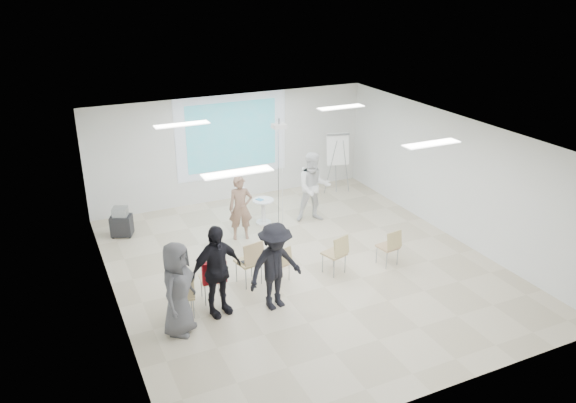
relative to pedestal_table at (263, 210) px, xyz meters
name	(u,v)px	position (x,y,z in m)	size (l,w,h in m)	color
floor	(303,268)	(-0.09, -2.49, -0.43)	(8.00, 9.00, 0.10)	beige
ceiling	(305,133)	(-0.09, -2.49, 2.67)	(8.00, 9.00, 0.10)	white
wall_back	(232,147)	(-0.09, 2.06, 1.12)	(8.00, 0.10, 3.00)	silver
wall_left	(107,239)	(-4.14, -2.49, 1.12)	(0.10, 9.00, 3.00)	silver
wall_right	(454,176)	(3.96, -2.49, 1.12)	(0.10, 9.00, 3.00)	silver
projection_halo	(232,136)	(-0.09, 2.00, 1.47)	(3.20, 0.01, 2.30)	silver
projection_image	(232,136)	(-0.09, 1.98, 1.47)	(2.60, 0.01, 1.90)	#36AAB9
pedestal_table	(263,210)	(0.00, 0.00, 0.00)	(0.72, 0.72, 0.68)	white
player_left	(240,204)	(-0.83, -0.57, 0.52)	(0.66, 0.44, 1.80)	#906B58
player_right	(314,184)	(1.26, -0.37, 0.64)	(0.98, 0.79, 2.04)	white
controller_left	(243,188)	(-0.65, -0.32, 0.81)	(0.04, 0.13, 0.04)	silver
controller_right	(303,169)	(1.08, -0.12, 1.00)	(0.04, 0.11, 0.04)	white
chair_far_left	(183,294)	(-3.00, -3.34, 0.12)	(0.45, 0.47, 0.85)	tan
chair_left_mid	(212,277)	(-2.34, -3.04, 0.18)	(0.48, 0.51, 0.94)	tan
chair_left_inner	(251,259)	(-1.43, -2.75, 0.22)	(0.56, 0.58, 1.00)	tan
chair_center	(281,261)	(-0.81, -2.89, 0.10)	(0.49, 0.51, 0.81)	tan
chair_right_inner	(337,251)	(0.41, -3.10, 0.16)	(0.54, 0.56, 0.91)	tan
chair_right_far	(390,245)	(1.65, -3.27, 0.13)	(0.46, 0.49, 0.86)	tan
red_jacket	(214,272)	(-2.34, -3.18, 0.34)	(0.47, 0.11, 0.45)	#A8141E
laptop	(248,260)	(-1.44, -2.65, 0.16)	(0.37, 0.27, 0.03)	black
audience_left	(216,265)	(-2.38, -3.46, 0.67)	(1.21, 0.73, 2.09)	black
audience_mid	(275,261)	(-1.30, -3.72, 0.63)	(1.30, 0.71, 2.00)	black
audience_outer	(177,284)	(-3.19, -3.74, 0.61)	(0.97, 0.64, 1.98)	#56565A
flipchart_easel	(338,150)	(2.80, 1.11, 0.94)	(0.76, 0.59, 1.79)	gray
av_cart	(121,223)	(-3.45, 0.80, -0.03)	(0.61, 0.56, 0.75)	black
ceiling_projector	(279,132)	(0.01, -1.00, 2.31)	(0.30, 0.25, 3.00)	white
fluor_panel_nw	(182,124)	(-2.09, -0.49, 2.59)	(1.20, 0.30, 0.02)	white
fluor_panel_ne	(341,107)	(1.91, -0.49, 2.59)	(1.20, 0.30, 0.02)	white
fluor_panel_sw	(237,172)	(-2.09, -3.99, 2.59)	(1.20, 0.30, 0.02)	white
fluor_panel_se	(431,144)	(1.91, -3.99, 2.59)	(1.20, 0.30, 0.02)	white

